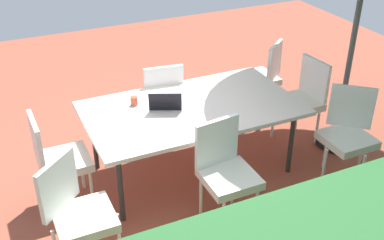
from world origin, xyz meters
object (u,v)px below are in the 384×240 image
(dining_table, at_px, (192,111))
(chair_east, at_px, (57,157))
(chair_northwest, at_px, (348,131))
(chair_north, at_px, (226,169))
(laptop, at_px, (166,105))
(cup, at_px, (134,101))
(chair_west, at_px, (302,97))
(chair_south, at_px, (161,97))
(chair_southwest, at_px, (262,75))
(chair_northeast, at_px, (77,210))

(dining_table, distance_m, chair_east, 1.38)
(chair_northwest, height_order, chair_north, same)
(dining_table, relative_size, laptop, 5.44)
(cup, bearing_deg, chair_west, 173.25)
(chair_west, xyz_separation_m, cup, (1.92, -0.23, 0.26))
(chair_west, height_order, cup, chair_west)
(chair_south, bearing_deg, chair_west, 161.89)
(chair_northwest, bearing_deg, chair_west, 128.78)
(chair_south, relative_size, chair_west, 1.00)
(chair_southwest, relative_size, cup, 10.79)
(chair_north, relative_size, laptop, 2.50)
(dining_table, bearing_deg, chair_northwest, 150.98)
(dining_table, distance_m, chair_west, 1.42)
(chair_south, xyz_separation_m, chair_northeast, (1.32, 1.56, 0.00))
(chair_northwest, height_order, chair_west, same)
(chair_west, bearing_deg, chair_southwest, -176.65)
(chair_northwest, relative_size, chair_northeast, 1.00)
(chair_southwest, distance_m, cup, 1.91)
(chair_northwest, distance_m, laptop, 1.84)
(chair_south, bearing_deg, laptop, 79.91)
(dining_table, bearing_deg, chair_west, -177.99)
(chair_south, bearing_deg, dining_table, 100.88)
(chair_southwest, distance_m, laptop, 1.74)
(chair_west, bearing_deg, chair_northeast, -76.33)
(chair_southwest, bearing_deg, chair_west, 58.07)
(chair_north, bearing_deg, chair_southwest, 42.29)
(chair_northeast, height_order, chair_southwest, same)
(chair_northwest, bearing_deg, laptop, -165.60)
(chair_northwest, bearing_deg, cup, -167.57)
(chair_south, height_order, chair_north, same)
(chair_north, bearing_deg, chair_west, 23.84)
(dining_table, xyz_separation_m, chair_south, (0.05, -0.74, -0.17))
(chair_northeast, xyz_separation_m, cup, (-0.86, -1.10, 0.26))
(chair_northwest, height_order, chair_south, same)
(chair_southwest, xyz_separation_m, chair_west, (-0.09, 0.72, 0.00))
(chair_south, xyz_separation_m, cup, (0.47, 0.46, 0.26))
(dining_table, relative_size, cup, 23.50)
(chair_northwest, distance_m, chair_west, 0.81)
(chair_south, distance_m, chair_west, 1.61)
(chair_north, height_order, cup, chair_north)
(chair_southwest, bearing_deg, chair_northwest, 53.00)
(chair_east, relative_size, chair_north, 1.00)
(chair_northeast, height_order, cup, chair_northeast)
(chair_west, bearing_deg, chair_south, -119.11)
(chair_south, bearing_deg, chair_northwest, 140.66)
(chair_south, height_order, chair_northeast, same)
(chair_south, relative_size, laptop, 2.50)
(chair_northeast, xyz_separation_m, laptop, (-1.11, -0.89, 0.26))
(chair_west, bearing_deg, chair_north, -62.93)
(dining_table, height_order, chair_northeast, chair_northeast)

